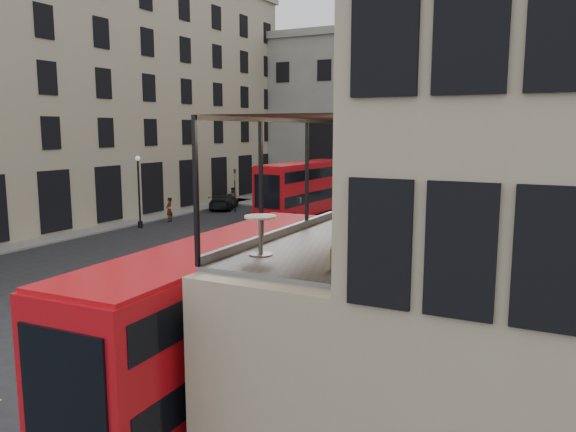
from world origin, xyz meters
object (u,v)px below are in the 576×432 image
at_px(pedestrian_b, 342,199).
at_px(cafe_chair_a, 343,256).
at_px(pedestrian_e, 169,210).
at_px(bus_near, 223,312).
at_px(cyclist, 210,253).
at_px(cafe_table_far, 371,199).
at_px(cafe_chair_b, 389,224).
at_px(street_lamp_b, 355,184).
at_px(cafe_table_mid, 349,208).
at_px(pedestrian_c, 451,197).
at_px(bicycle, 180,253).
at_px(car_b, 389,214).
at_px(traffic_light_far, 235,185).
at_px(bus_far, 303,187).
at_px(street_lamp_a, 139,196).
at_px(car_a, 272,216).
at_px(cafe_chair_c, 397,222).
at_px(cafe_table_near, 261,229).
at_px(pedestrian_d, 489,201).
at_px(traffic_light_near, 299,224).
at_px(cafe_chair_d, 422,204).
at_px(pedestrian_a, 233,197).
at_px(car_c, 224,201).

relative_size(pedestrian_b, cafe_chair_a, 2.34).
bearing_deg(pedestrian_e, bus_near, 27.90).
xyz_separation_m(cyclist, cafe_table_far, (11.16, -7.29, 4.26)).
bearing_deg(cafe_chair_b, cyclist, 140.92).
relative_size(street_lamp_b, cafe_table_mid, 7.02).
bearing_deg(pedestrian_c, bicycle, 76.53).
height_order(car_b, pedestrian_b, pedestrian_b).
xyz_separation_m(traffic_light_far, bus_far, (6.69, -0.07, 0.15)).
xyz_separation_m(street_lamp_a, car_a, (8.19, 5.35, -1.67)).
relative_size(cafe_table_far, cafe_chair_c, 0.95).
xyz_separation_m(traffic_light_far, cafe_table_near, (20.60, -31.60, 2.73)).
distance_m(street_lamp_a, pedestrian_d, 30.16).
relative_size(traffic_light_near, street_lamp_a, 0.71).
distance_m(traffic_light_near, cafe_table_near, 17.16).
height_order(pedestrian_b, cafe_chair_d, cafe_chair_d).
distance_m(cyclist, cafe_table_near, 18.02).
bearing_deg(traffic_light_far, street_lamp_b, 33.69).
relative_size(traffic_light_near, cafe_chair_a, 4.83).
relative_size(street_lamp_b, car_a, 1.26).
distance_m(street_lamp_b, cafe_table_far, 33.48).
distance_m(bicycle, pedestrian_a, 22.42).
relative_size(bicycle, cafe_chair_c, 1.95).
bearing_deg(car_c, car_a, 122.69).
bearing_deg(pedestrian_e, cafe_table_far, 37.45).
bearing_deg(pedestrian_d, cafe_chair_d, 151.17).
height_order(street_lamp_b, car_a, street_lamp_b).
xyz_separation_m(pedestrian_c, cafe_table_mid, (4.56, -39.27, 4.15)).
relative_size(street_lamp_b, cafe_chair_d, 5.75).
distance_m(bus_near, pedestrian_c, 41.70).
bearing_deg(bus_near, cafe_table_mid, 42.09).
xyz_separation_m(cafe_chair_a, cafe_chair_d, (-0.41, 7.86, 0.04)).
height_order(street_lamp_b, cyclist, street_lamp_b).
bearing_deg(cafe_table_near, bus_far, 113.81).
distance_m(pedestrian_c, cafe_table_far, 37.69).
distance_m(cyclist, cafe_chair_d, 14.46).
bearing_deg(cafe_chair_c, pedestrian_d, 93.62).
relative_size(street_lamp_b, cyclist, 3.15).
xyz_separation_m(bus_far, pedestrian_a, (-8.92, 3.30, -1.69)).
distance_m(traffic_light_far, cafe_table_far, 32.82).
xyz_separation_m(bus_near, car_a, (-12.13, 24.98, -1.71)).
relative_size(traffic_light_far, pedestrian_e, 1.98).
relative_size(car_b, cafe_table_mid, 5.37).
relative_size(bus_far, pedestrian_e, 6.03).
height_order(street_lamp_a, cafe_chair_d, cafe_chair_d).
bearing_deg(pedestrian_e, traffic_light_near, 46.31).
distance_m(car_b, cyclist, 19.13).
relative_size(traffic_light_near, cyclist, 2.24).
bearing_deg(cafe_table_mid, bus_near, -137.91).
relative_size(bicycle, cafe_table_near, 1.87).
distance_m(bicycle, pedestrian_c, 30.54).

